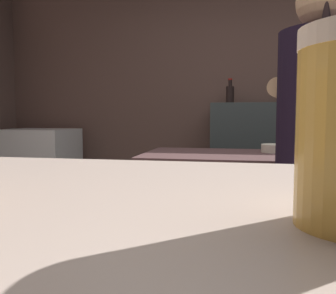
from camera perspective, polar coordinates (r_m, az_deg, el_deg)
name	(u,v)px	position (r m, az deg, el deg)	size (l,w,h in m)	color
wall_back	(262,92)	(3.56, 14.54, 8.35)	(5.20, 0.10, 2.70)	brown
back_shelf	(266,174)	(3.31, 15.16, -4.07)	(0.96, 0.36, 1.24)	#363E3E
mini_fridge	(41,182)	(3.66, -19.36, -5.21)	(0.61, 0.58, 1.00)	white
bartender	(321,157)	(1.52, 22.87, -1.52)	(0.47, 0.54, 1.66)	#292F3D
mixing_bowl	(277,148)	(2.07, 16.70, -0.20)	(0.16, 0.16, 0.04)	beige
bottle_soy	(230,94)	(3.32, 9.73, 8.24)	(0.07, 0.07, 0.22)	black
bottle_hot_sauce	(288,93)	(3.31, 18.31, 8.13)	(0.07, 0.07, 0.23)	#4D8C3C
bottle_vinegar	(301,94)	(3.27, 20.17, 7.85)	(0.06, 0.06, 0.19)	#42843C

